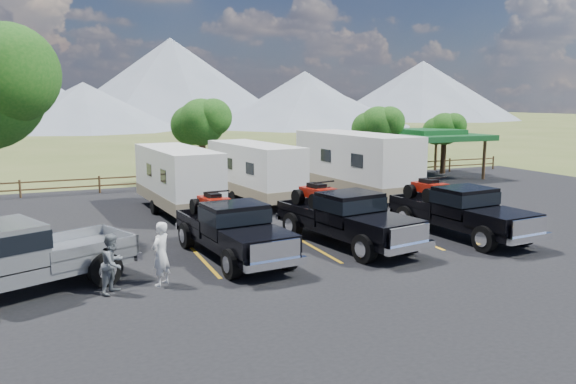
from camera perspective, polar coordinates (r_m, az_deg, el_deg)
name	(u,v)px	position (r m, az deg, el deg)	size (l,w,h in m)	color
ground	(418,268)	(18.09, 13.07, -7.55)	(320.00, 320.00, 0.00)	#4B5C27
asphalt_lot	(368,245)	(20.49, 8.16, -5.33)	(44.00, 34.00, 0.04)	black
stall_lines	(355,238)	(21.31, 6.77, -4.65)	(12.12, 5.50, 0.01)	gold
tree_ne_a	(378,126)	(36.50, 9.11, 6.60)	(3.11, 2.92, 4.76)	black
tree_ne_b	(444,129)	(40.78, 15.57, 6.17)	(2.77, 2.59, 4.27)	black
tree_north	(201,122)	(34.01, -8.83, 7.01)	(3.46, 3.24, 5.25)	black
rail_fence	(268,174)	(35.00, -2.07, 1.87)	(36.12, 0.12, 1.00)	#513A23
pavilion	(429,136)	(38.80, 14.18, 5.57)	(6.20, 6.20, 3.22)	#513A23
mountain_range	(63,85)	(119.99, -21.88, 10.03)	(209.00, 71.00, 20.00)	gray
rig_left	(232,228)	(18.54, -5.73, -3.64)	(2.69, 6.32, 2.05)	black
rig_center	(345,216)	(20.18, 5.81, -2.45)	(3.16, 6.67, 2.14)	black
rig_right	(459,209)	(22.30, 16.99, -1.70)	(2.71, 6.51, 2.12)	black
trailer_left	(177,179)	(26.00, -11.17, 1.27)	(2.80, 8.61, 2.98)	white
trailer_center	(255,172)	(28.14, -3.40, 2.04)	(3.04, 8.59, 2.97)	white
trailer_right	(355,165)	(29.04, 6.83, 2.71)	(3.27, 9.96, 3.45)	white
pickup_silver	(11,258)	(16.51, -26.34, -6.06)	(6.93, 4.59, 1.99)	gray
person_a	(161,254)	(16.11, -12.79, -6.14)	(0.66, 0.43, 1.81)	white
person_b	(113,263)	(15.85, -17.35, -6.94)	(0.79, 0.62, 1.63)	slate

